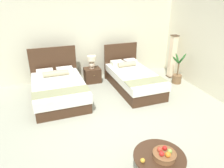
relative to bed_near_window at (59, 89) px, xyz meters
name	(u,v)px	position (x,y,z in m)	size (l,w,h in m)	color
ground_plane	(117,125)	(1.11, -1.70, -0.31)	(9.82, 9.77, 0.02)	#A1A390
wall_back	(86,37)	(1.11, 1.39, 1.09)	(9.82, 0.12, 2.78)	beige
bed_near_window	(59,89)	(0.00, 0.00, 0.00)	(1.44, 2.12, 1.24)	#402919
bed_near_corner	(133,79)	(2.22, 0.00, 0.00)	(1.21, 2.25, 1.18)	#402919
nightstand	(92,75)	(1.16, 0.87, -0.07)	(0.52, 0.46, 0.47)	#402919
table_lamp	(92,61)	(1.16, 0.89, 0.41)	(0.29, 0.29, 0.41)	beige
coffee_table	(159,161)	(1.24, -3.29, 0.04)	(0.81, 0.81, 0.46)	#402919
fruit_bowl	(164,154)	(1.28, -3.35, 0.22)	(0.36, 0.36, 0.17)	brown
loose_apple	(143,160)	(0.93, -3.33, 0.19)	(0.07, 0.07, 0.07)	gold
floor_lamp_corner	(172,57)	(3.86, 0.47, 0.42)	(0.22, 0.22, 1.45)	#453221
potted_palm	(177,75)	(3.74, -0.09, -0.04)	(0.58, 0.45, 0.98)	brown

